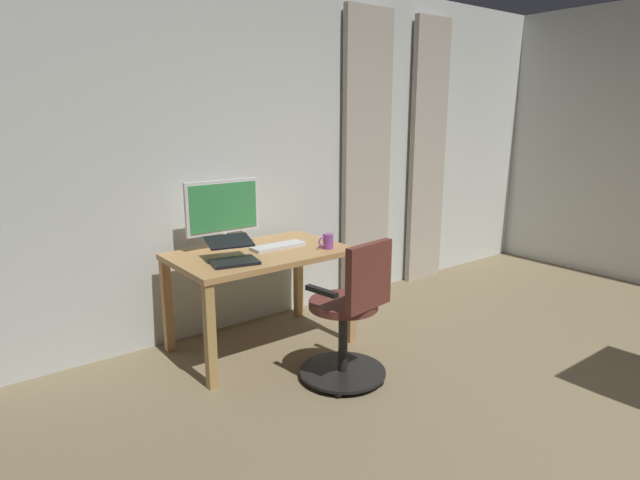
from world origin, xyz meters
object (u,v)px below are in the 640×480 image
(office_chair, at_px, (350,317))
(laptop, at_px, (232,254))
(desk, at_px, (260,264))
(mug_coffee, at_px, (328,241))
(computer_keyboard, at_px, (278,246))
(computer_monitor, at_px, (223,209))

(office_chair, distance_m, laptop, 0.87)
(desk, xyz_separation_m, mug_coffee, (-0.43, 0.24, 0.15))
(office_chair, relative_size, laptop, 2.48)
(office_chair, distance_m, mug_coffee, 0.70)
(office_chair, relative_size, mug_coffee, 7.50)
(computer_keyboard, relative_size, mug_coffee, 3.32)
(laptop, bearing_deg, desk, -143.24)
(desk, height_order, computer_keyboard, computer_keyboard)
(laptop, bearing_deg, mug_coffee, -176.34)
(office_chair, xyz_separation_m, mug_coffee, (-0.25, -0.55, 0.34))
(office_chair, bearing_deg, mug_coffee, 56.87)
(computer_monitor, height_order, laptop, computer_monitor)
(laptop, distance_m, mug_coffee, 0.72)
(computer_monitor, bearing_deg, computer_keyboard, 138.47)
(desk, height_order, mug_coffee, mug_coffee)
(desk, relative_size, computer_keyboard, 2.95)
(mug_coffee, bearing_deg, office_chair, 65.18)
(computer_keyboard, bearing_deg, computer_monitor, -41.53)
(laptop, bearing_deg, computer_keyboard, -151.34)
(desk, xyz_separation_m, computer_monitor, (0.14, -0.26, 0.38))
(mug_coffee, bearing_deg, laptop, -8.77)
(computer_monitor, distance_m, laptop, 0.48)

